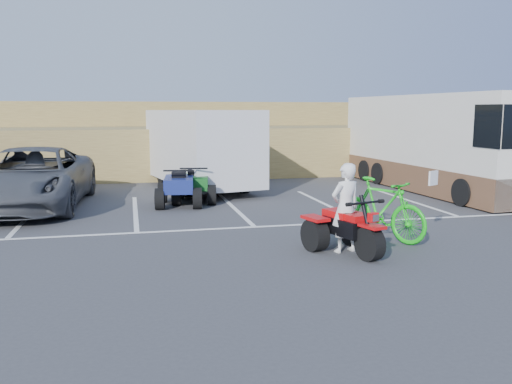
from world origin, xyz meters
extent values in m
plane|color=#3C3C3F|center=(0.00, 0.00, 0.00)|extent=(100.00, 100.00, 0.00)
cube|color=white|center=(-5.40, 5.00, 0.00)|extent=(0.12, 5.00, 0.01)
cube|color=white|center=(-2.70, 5.00, 0.00)|extent=(0.12, 5.00, 0.01)
cube|color=white|center=(0.00, 5.00, 0.00)|extent=(0.12, 5.00, 0.01)
cube|color=white|center=(2.70, 5.00, 0.00)|extent=(0.12, 5.00, 0.01)
cube|color=white|center=(5.40, 5.00, 0.00)|extent=(0.12, 5.00, 0.01)
cube|color=white|center=(8.10, 5.00, 0.00)|extent=(0.12, 5.00, 0.01)
cube|color=white|center=(0.00, 2.40, 0.00)|extent=(28.00, 0.12, 0.01)
cube|color=olive|center=(0.00, 14.00, 1.00)|extent=(40.00, 6.00, 2.00)
cube|color=olive|center=(0.00, 17.50, 2.00)|extent=(40.00, 4.00, 2.20)
imported|color=white|center=(1.19, -0.17, 0.86)|extent=(0.72, 0.57, 1.73)
imported|color=#14BF19|center=(2.32, 0.61, 0.65)|extent=(1.58, 2.20, 1.31)
imported|color=#484A4F|center=(-5.49, 6.28, 0.84)|extent=(3.22, 6.24, 1.68)
cube|color=silver|center=(-0.41, 8.83, 1.50)|extent=(3.50, 6.18, 2.42)
cylinder|color=black|center=(-0.41, 8.83, 0.34)|extent=(2.23, 1.11, 0.68)
cube|color=silver|center=(7.31, 6.91, 1.63)|extent=(2.67, 8.91, 3.17)
cube|color=brown|center=(7.31, 6.91, 0.48)|extent=(2.71, 8.92, 0.88)
camera|label=1|loc=(-2.79, -9.70, 2.71)|focal=38.00mm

